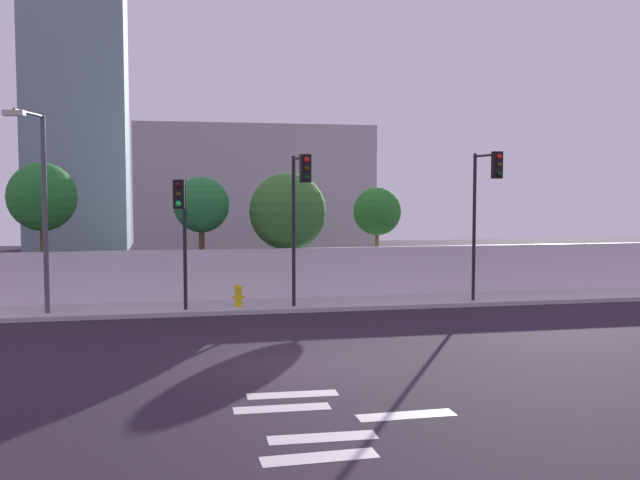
% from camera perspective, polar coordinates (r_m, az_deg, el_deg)
% --- Properties ---
extents(ground_plane, '(80.00, 80.00, 0.00)m').
position_cam_1_polar(ground_plane, '(16.97, -1.47, -9.82)').
color(ground_plane, '#251D29').
extents(sidewalk, '(36.00, 2.40, 0.15)m').
position_cam_1_polar(sidewalk, '(24.91, -4.78, -5.23)').
color(sidewalk, '#B2B2B2').
rests_on(sidewalk, ground).
extents(perimeter_wall, '(36.00, 0.18, 1.80)m').
position_cam_1_polar(perimeter_wall, '(26.05, -5.12, -2.67)').
color(perimeter_wall, silver).
rests_on(perimeter_wall, sidewalk).
extents(crosswalk_marking, '(3.93, 3.90, 0.01)m').
position_cam_1_polar(crosswalk_marking, '(13.03, 0.30, -14.06)').
color(crosswalk_marking, silver).
rests_on(crosswalk_marking, ground).
extents(traffic_light_left, '(0.44, 1.61, 5.18)m').
position_cam_1_polar(traffic_light_left, '(25.36, 12.96, 3.55)').
color(traffic_light_left, black).
rests_on(traffic_light_left, sidewalk).
extents(traffic_light_center, '(0.42, 1.48, 4.22)m').
position_cam_1_polar(traffic_light_center, '(23.10, -10.89, 1.92)').
color(traffic_light_center, black).
rests_on(traffic_light_center, sidewalk).
extents(traffic_light_right, '(0.45, 1.37, 5.04)m').
position_cam_1_polar(traffic_light_right, '(23.55, -1.61, 3.36)').
color(traffic_light_right, black).
rests_on(traffic_light_right, sidewalk).
extents(street_lamp_curbside, '(0.85, 2.16, 6.24)m').
position_cam_1_polar(street_lamp_curbside, '(24.02, -21.23, 3.36)').
color(street_lamp_curbside, '#4C4C51').
rests_on(street_lamp_curbside, sidewalk).
extents(fire_hydrant, '(0.44, 0.26, 0.76)m').
position_cam_1_polar(fire_hydrant, '(24.37, -6.46, -4.30)').
color(fire_hydrant, gold).
rests_on(fire_hydrant, sidewalk).
extents(roadside_tree_leftmost, '(2.39, 2.39, 5.02)m').
position_cam_1_polar(roadside_tree_leftmost, '(27.00, -21.10, 3.16)').
color(roadside_tree_leftmost, brown).
rests_on(roadside_tree_leftmost, ground).
extents(roadside_tree_midleft, '(2.03, 2.03, 4.53)m').
position_cam_1_polar(roadside_tree_midleft, '(26.65, -9.35, 2.69)').
color(roadside_tree_midleft, brown).
rests_on(roadside_tree_midleft, ground).
extents(roadside_tree_midright, '(2.89, 2.89, 4.71)m').
position_cam_1_polar(roadside_tree_midright, '(26.97, -2.56, 2.25)').
color(roadside_tree_midright, brown).
rests_on(roadside_tree_midright, ground).
extents(roadside_tree_rightmost, '(1.84, 1.84, 4.16)m').
position_cam_1_polar(roadside_tree_rightmost, '(27.72, 4.55, 2.24)').
color(roadside_tree_rightmost, brown).
rests_on(roadside_tree_rightmost, ground).
extents(low_building_distant, '(12.49, 6.00, 7.47)m').
position_cam_1_polar(low_building_distant, '(39.95, -5.36, 3.46)').
color(low_building_distant, '#A8A8A8').
rests_on(low_building_distant, ground).
extents(tower_on_skyline, '(6.62, 5.00, 25.95)m').
position_cam_1_polar(tower_on_skyline, '(52.87, -18.76, 13.44)').
color(tower_on_skyline, slate).
rests_on(tower_on_skyline, ground).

